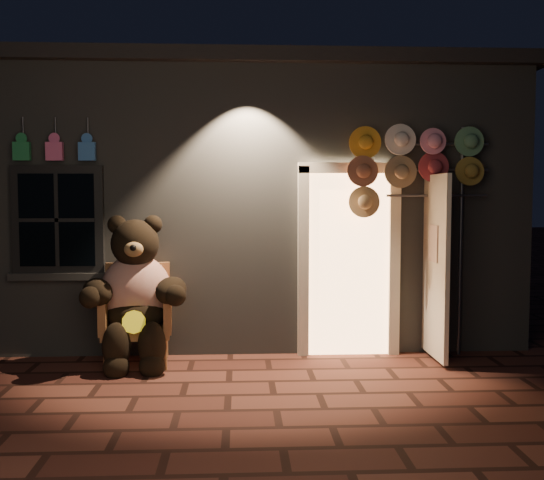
{
  "coord_description": "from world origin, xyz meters",
  "views": [
    {
      "loc": [
        0.11,
        -5.7,
        1.82
      ],
      "look_at": [
        0.45,
        1.0,
        1.35
      ],
      "focal_mm": 42.0,
      "sensor_mm": 36.0,
      "label": 1
    }
  ],
  "objects": [
    {
      "name": "shop_building",
      "position": [
        0.0,
        3.99,
        1.74
      ],
      "size": [
        7.3,
        5.95,
        3.51
      ],
      "color": "slate",
      "rests_on": "ground"
    },
    {
      "name": "hat_rack",
      "position": [
        2.04,
        1.28,
        2.18
      ],
      "size": [
        1.57,
        0.22,
        2.61
      ],
      "color": "#59595E",
      "rests_on": "ground"
    },
    {
      "name": "wicker_armchair",
      "position": [
        -1.01,
        1.21,
        0.54
      ],
      "size": [
        0.8,
        0.73,
        1.07
      ],
      "rotation": [
        0.0,
        0.0,
        0.09
      ],
      "color": "#9A623B",
      "rests_on": "ground"
    },
    {
      "name": "teddy_bear",
      "position": [
        -1.0,
        1.07,
        0.78
      ],
      "size": [
        1.2,
        0.97,
        1.66
      ],
      "rotation": [
        0.0,
        0.0,
        0.09
      ],
      "color": "#B23013",
      "rests_on": "ground"
    },
    {
      "name": "ground",
      "position": [
        0.0,
        0.0,
        0.0
      ],
      "size": [
        60.0,
        60.0,
        0.0
      ],
      "primitive_type": "plane",
      "color": "brown",
      "rests_on": "ground"
    }
  ]
}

